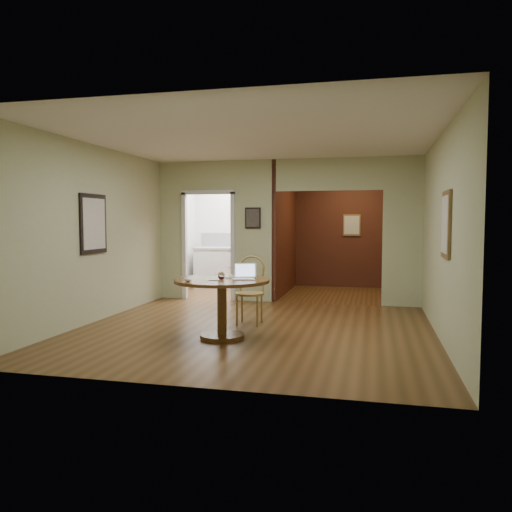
% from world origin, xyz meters
% --- Properties ---
extents(floor, '(5.00, 5.00, 0.00)m').
position_xyz_m(floor, '(0.00, 0.00, 0.00)').
color(floor, '#482F14').
rests_on(floor, ground).
extents(room_shell, '(5.20, 7.50, 5.00)m').
position_xyz_m(room_shell, '(-0.47, 3.10, 1.29)').
color(room_shell, white).
rests_on(room_shell, ground).
extents(dining_table, '(1.25, 1.25, 0.78)m').
position_xyz_m(dining_table, '(-0.28, -0.55, 0.58)').
color(dining_table, brown).
rests_on(dining_table, ground).
extents(chair, '(0.44, 0.44, 1.02)m').
position_xyz_m(chair, '(-0.14, 0.44, 0.57)').
color(chair, '#A57D3A').
rests_on(chair, ground).
extents(open_laptop, '(0.34, 0.34, 0.21)m').
position_xyz_m(open_laptop, '(0.00, -0.49, 0.84)').
color(open_laptop, white).
rests_on(open_laptop, dining_table).
extents(closed_laptop, '(0.36, 0.27, 0.03)m').
position_xyz_m(closed_laptop, '(-0.23, -0.43, 0.79)').
color(closed_laptop, silver).
rests_on(closed_laptop, dining_table).
extents(mouse, '(0.13, 0.10, 0.05)m').
position_xyz_m(mouse, '(-0.61, -0.94, 0.81)').
color(mouse, white).
rests_on(mouse, dining_table).
extents(wine_glass, '(0.09, 0.09, 0.10)m').
position_xyz_m(wine_glass, '(-0.28, -0.61, 0.83)').
color(wine_glass, white).
rests_on(wine_glass, dining_table).
extents(pen, '(0.14, 0.03, 0.01)m').
position_xyz_m(pen, '(-0.33, -0.75, 0.79)').
color(pen, '#0B0F52').
rests_on(pen, dining_table).
extents(kitchen_cabinet, '(2.06, 0.60, 0.94)m').
position_xyz_m(kitchen_cabinet, '(-1.35, 4.20, 0.47)').
color(kitchen_cabinet, white).
rests_on(kitchen_cabinet, ground).
extents(grocery_bag, '(0.34, 0.32, 0.27)m').
position_xyz_m(grocery_bag, '(-0.77, 4.20, 1.08)').
color(grocery_bag, '#C9B093').
rests_on(grocery_bag, kitchen_cabinet).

